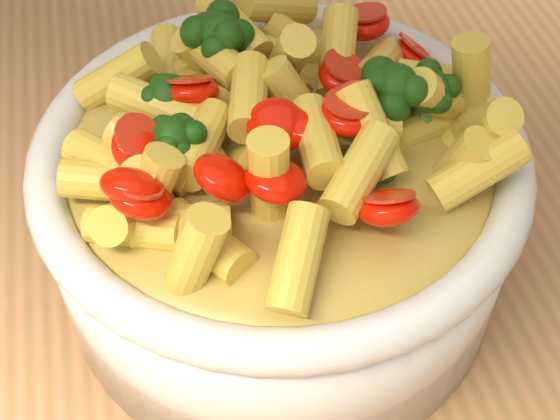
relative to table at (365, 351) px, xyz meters
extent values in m
cube|color=#BC7F50|center=(0.00, 0.00, 0.08)|extent=(1.20, 0.80, 0.04)
cylinder|color=silver|center=(-0.06, 0.01, 0.15)|extent=(0.26, 0.26, 0.10)
ellipsoid|color=silver|center=(-0.06, 0.01, 0.12)|extent=(0.24, 0.24, 0.04)
torus|color=silver|center=(-0.06, 0.01, 0.20)|extent=(0.27, 0.27, 0.02)
ellipsoid|color=gold|center=(-0.06, 0.01, 0.20)|extent=(0.23, 0.23, 0.03)
camera|label=1|loc=(-0.13, -0.28, 0.49)|focal=50.00mm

